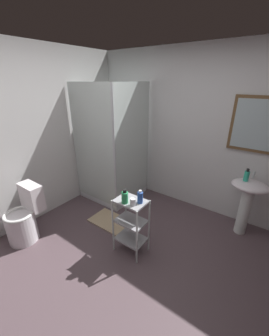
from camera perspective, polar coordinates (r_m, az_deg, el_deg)
ground_plane at (r=2.63m, az=-2.04°, el=-27.48°), size 4.20×4.20×0.02m
wall_back at (r=3.40m, az=17.56°, el=9.08°), size 4.20×0.14×2.50m
wall_left at (r=3.26m, az=-29.15°, el=6.59°), size 0.10×4.20×2.50m
shower_stall at (r=3.72m, az=-5.76°, el=-1.67°), size 0.92×0.92×2.00m
pedestal_sink at (r=3.17m, az=28.83°, el=-7.04°), size 0.46×0.37×0.81m
sink_faucet at (r=3.16m, az=30.15°, el=-1.68°), size 0.03×0.03×0.10m
toilet at (r=3.20m, az=-28.22°, el=-12.24°), size 0.37×0.49×0.76m
storage_cart at (r=2.58m, az=-0.98°, el=-14.71°), size 0.38×0.28×0.74m
hand_soap_bottle at (r=3.03m, az=28.62°, el=-1.87°), size 0.06×0.06×0.17m
body_wash_bottle_green at (r=2.33m, az=-2.69°, el=-8.07°), size 0.08×0.08×0.17m
shampoo_bottle_blue at (r=2.33m, az=1.57°, el=-8.10°), size 0.06×0.06×0.16m
rinse_cup at (r=2.30m, az=-0.43°, el=-9.37°), size 0.07×0.07×0.09m
bath_mat at (r=3.32m, az=-6.83°, el=-14.30°), size 0.60×0.40×0.02m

